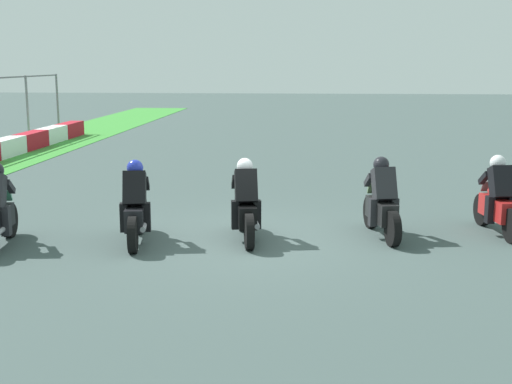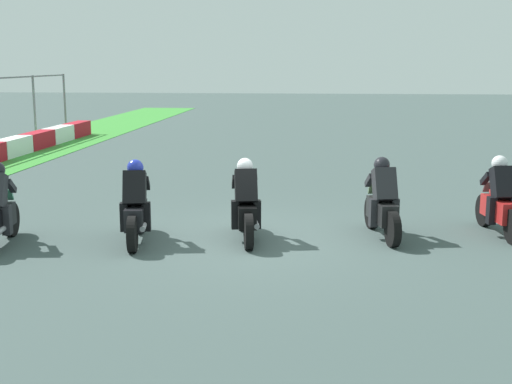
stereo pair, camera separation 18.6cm
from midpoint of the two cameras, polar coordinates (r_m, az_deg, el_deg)
The scene contains 5 objects.
ground_plane at distance 12.68m, azimuth 0.17°, elevation -3.98°, with size 120.00×120.00×0.00m, color #3F4F4D.
rider_lane_a at distance 13.72m, azimuth 20.12°, elevation -0.84°, with size 2.04×0.59×1.51m.
rider_lane_b at distance 12.94m, azimuth 10.95°, elevation -1.04°, with size 2.03×0.63×1.51m.
rider_lane_c at distance 12.53m, azimuth -0.45°, elevation -1.23°, with size 2.03×0.62×1.51m.
rider_lane_d at distance 12.53m, azimuth -9.61°, elevation -1.39°, with size 2.04×0.61×1.51m.
Camera 2 is at (-12.20, -1.24, 3.24)m, focal length 47.72 mm.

